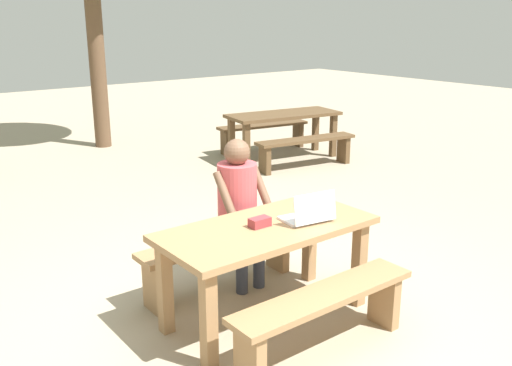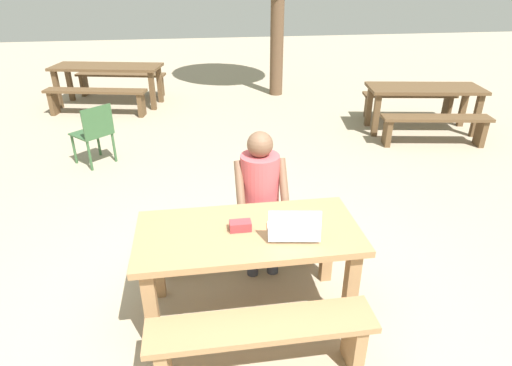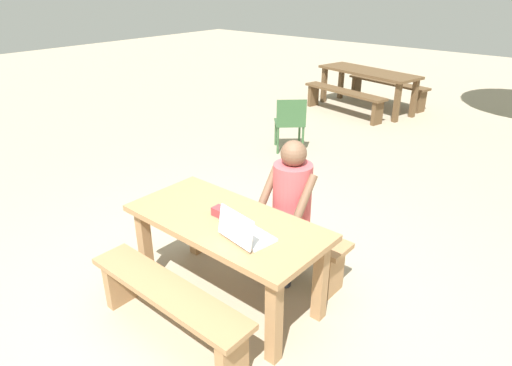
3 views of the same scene
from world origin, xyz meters
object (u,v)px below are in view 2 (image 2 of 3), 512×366
(small_pouch, at_px, (240,226))
(plastic_chair, at_px, (94,133))
(picnic_table_mid, at_px, (424,94))
(laptop, at_px, (293,229))
(person_seated, at_px, (260,191))
(picnic_table_rear, at_px, (107,72))
(picnic_table_front, at_px, (248,244))

(small_pouch, height_order, plastic_chair, plastic_chair)
(picnic_table_mid, bearing_deg, plastic_chair, -163.69)
(laptop, height_order, picnic_table_mid, laptop)
(person_seated, relative_size, picnic_table_rear, 0.59)
(plastic_chair, relative_size, picnic_table_mid, 0.44)
(picnic_table_front, bearing_deg, picnic_table_mid, 48.14)
(picnic_table_front, height_order, picnic_table_rear, picnic_table_rear)
(small_pouch, bearing_deg, picnic_table_front, -13.39)
(picnic_table_front, xyz_separation_m, plastic_chair, (-1.69, 3.14, -0.17))
(small_pouch, bearing_deg, laptop, -21.04)
(small_pouch, bearing_deg, plastic_chair, 117.59)
(small_pouch, bearing_deg, picnic_table_rear, 107.32)
(picnic_table_mid, bearing_deg, person_seated, -125.85)
(picnic_table_front, distance_m, person_seated, 0.63)
(picnic_table_mid, bearing_deg, picnic_table_rear, 165.66)
(picnic_table_rear, bearing_deg, person_seated, -56.70)
(plastic_chair, bearing_deg, laptop, 78.21)
(picnic_table_rear, bearing_deg, laptop, -57.94)
(laptop, height_order, person_seated, person_seated)
(laptop, relative_size, small_pouch, 2.53)
(picnic_table_front, bearing_deg, laptop, -22.37)
(laptop, distance_m, plastic_chair, 3.84)
(person_seated, xyz_separation_m, picnic_table_mid, (3.19, 3.18, -0.13))
(person_seated, distance_m, picnic_table_mid, 4.50)
(picnic_table_rear, bearing_deg, plastic_chair, -72.79)
(laptop, relative_size, plastic_chair, 0.47)
(small_pouch, height_order, picnic_table_mid, small_pouch)
(picnic_table_rear, bearing_deg, small_pouch, -60.55)
(picnic_table_mid, xyz_separation_m, picnic_table_rear, (-5.32, 2.33, 0.04))
(picnic_table_front, bearing_deg, small_pouch, 166.61)
(picnic_table_front, relative_size, person_seated, 1.27)
(person_seated, height_order, picnic_table_rear, person_seated)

